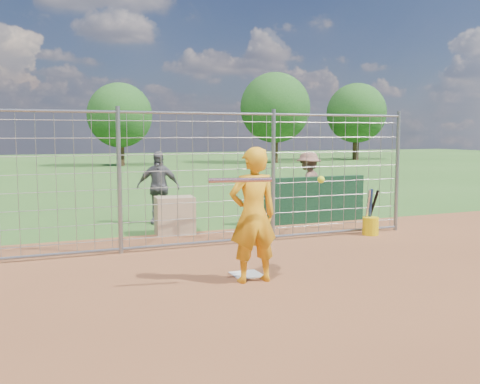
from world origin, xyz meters
name	(u,v)px	position (x,y,z in m)	size (l,w,h in m)	color
ground	(242,272)	(0.00, 0.00, 0.00)	(100.00, 100.00, 0.00)	#2D591E
infield_dirt	(353,341)	(0.00, -3.00, 0.01)	(18.00, 18.00, 0.00)	brown
home_plate	(247,275)	(0.00, -0.20, 0.01)	(0.43, 0.43, 0.02)	silver
dugout_wall	(315,200)	(3.40, 3.60, 0.55)	(2.60, 0.20, 1.10)	#11381E
batter	(253,215)	(-0.06, -0.56, 0.97)	(0.71, 0.46, 1.94)	orange
bystander_b	(158,187)	(-0.11, 4.90, 0.86)	(1.01, 0.42, 1.72)	#545358
bystander_c	(308,185)	(3.52, 4.15, 0.84)	(1.08, 0.62, 1.68)	brown
equipment_bin	(175,216)	(-0.12, 3.41, 0.40)	(0.80, 0.55, 0.80)	tan
equipment_in_play	(261,180)	(-0.08, -0.88, 1.50)	(1.76, 0.22, 0.12)	silver
bucket_with_bats	(370,223)	(3.66, 1.76, 0.25)	(0.34, 0.40, 0.98)	#DCB50B
backstop_fence	(201,180)	(0.00, 2.00, 1.26)	(9.08, 0.08, 2.60)	gray
tree_line	(121,109)	(3.13, 28.13, 3.71)	(44.66, 6.72, 6.48)	#3F2B19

